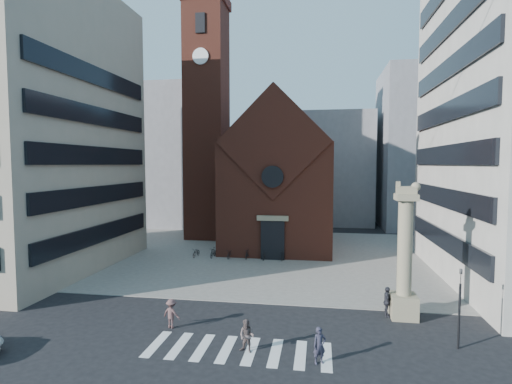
% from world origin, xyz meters
% --- Properties ---
extents(ground, '(120.00, 120.00, 0.00)m').
position_xyz_m(ground, '(0.00, 0.00, 0.00)').
color(ground, black).
rests_on(ground, ground).
extents(piazza, '(46.00, 30.00, 0.05)m').
position_xyz_m(piazza, '(0.00, 19.00, 0.03)').
color(piazza, gray).
rests_on(piazza, ground).
extents(zebra_crossing, '(10.20, 3.20, 0.01)m').
position_xyz_m(zebra_crossing, '(0.55, -3.00, 0.01)').
color(zebra_crossing, white).
rests_on(zebra_crossing, ground).
extents(church, '(12.00, 16.65, 18.00)m').
position_xyz_m(church, '(0.00, 25.04, 7.98)').
color(church, brown).
rests_on(church, ground).
extents(campanile, '(5.50, 5.50, 31.20)m').
position_xyz_m(campanile, '(-10.00, 28.00, 15.74)').
color(campanile, brown).
rests_on(campanile, ground).
extents(building_left, '(18.00, 20.00, 26.00)m').
position_xyz_m(building_left, '(-24.00, 10.00, 13.00)').
color(building_left, gray).
rests_on(building_left, ground).
extents(bg_block_left, '(16.00, 14.00, 22.00)m').
position_xyz_m(bg_block_left, '(-20.00, 40.00, 11.00)').
color(bg_block_left, gray).
rests_on(bg_block_left, ground).
extents(bg_block_mid, '(14.00, 12.00, 18.00)m').
position_xyz_m(bg_block_mid, '(6.00, 45.00, 9.00)').
color(bg_block_mid, gray).
rests_on(bg_block_mid, ground).
extents(bg_block_right, '(16.00, 14.00, 24.00)m').
position_xyz_m(bg_block_right, '(22.00, 42.00, 12.00)').
color(bg_block_right, gray).
rests_on(bg_block_right, ground).
extents(lion_column, '(1.63, 1.60, 8.68)m').
position_xyz_m(lion_column, '(10.01, 3.00, 3.46)').
color(lion_column, gray).
rests_on(lion_column, ground).
extents(traffic_light, '(0.13, 0.16, 4.30)m').
position_xyz_m(traffic_light, '(12.00, -1.00, 2.29)').
color(traffic_light, black).
rests_on(traffic_light, ground).
extents(pedestrian_0, '(0.78, 0.67, 1.80)m').
position_xyz_m(pedestrian_0, '(4.75, -3.74, 0.90)').
color(pedestrian_0, '#292838').
rests_on(pedestrian_0, ground).
extents(pedestrian_1, '(0.98, 0.85, 1.71)m').
position_xyz_m(pedestrian_1, '(1.02, -3.14, 0.85)').
color(pedestrian_1, '#60504D').
rests_on(pedestrian_1, ground).
extents(pedestrian_2, '(0.58, 1.18, 1.94)m').
position_xyz_m(pedestrian_2, '(9.00, 3.00, 0.97)').
color(pedestrian_2, '#26262E').
rests_on(pedestrian_2, ground).
extents(pedestrian_3, '(1.25, 0.92, 1.74)m').
position_xyz_m(pedestrian_3, '(-3.97, -0.82, 0.87)').
color(pedestrian_3, brown).
rests_on(pedestrian_3, ground).
extents(scooter_0, '(0.73, 1.80, 0.93)m').
position_xyz_m(scooter_0, '(-8.04, 16.79, 0.51)').
color(scooter_0, black).
rests_on(scooter_0, piazza).
extents(scooter_1, '(0.60, 1.74, 1.03)m').
position_xyz_m(scooter_1, '(-6.22, 16.79, 0.56)').
color(scooter_1, black).
rests_on(scooter_1, piazza).
extents(scooter_2, '(0.73, 1.80, 0.93)m').
position_xyz_m(scooter_2, '(-4.41, 16.79, 0.51)').
color(scooter_2, black).
rests_on(scooter_2, piazza).
extents(scooter_3, '(0.60, 1.74, 1.03)m').
position_xyz_m(scooter_3, '(-2.59, 16.79, 0.56)').
color(scooter_3, black).
rests_on(scooter_3, piazza).
extents(scooter_4, '(0.73, 1.80, 0.93)m').
position_xyz_m(scooter_4, '(-0.77, 16.79, 0.51)').
color(scooter_4, black).
rests_on(scooter_4, piazza).
extents(scooter_5, '(0.60, 1.74, 1.03)m').
position_xyz_m(scooter_5, '(1.05, 16.79, 0.56)').
color(scooter_5, black).
rests_on(scooter_5, piazza).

